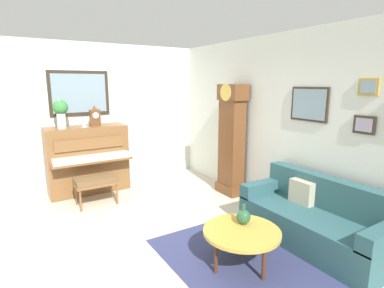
{
  "coord_description": "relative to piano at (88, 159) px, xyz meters",
  "views": [
    {
      "loc": [
        3.54,
        -1.33,
        2.05
      ],
      "look_at": [
        -0.45,
        1.13,
        1.1
      ],
      "focal_mm": 28.38,
      "sensor_mm": 36.0,
      "label": 1
    }
  ],
  "objects": [
    {
      "name": "green_jug",
      "position": [
        3.26,
        1.03,
        -0.13
      ],
      "size": [
        0.17,
        0.17,
        0.24
      ],
      "color": "#234C33",
      "rests_on": "coffee_table"
    },
    {
      "name": "flower_vase",
      "position": [
        0.0,
        -0.4,
        0.93
      ],
      "size": [
        0.26,
        0.26,
        0.58
      ],
      "color": "silver",
      "rests_on": "piano"
    },
    {
      "name": "mantel_clock",
      "position": [
        0.0,
        0.19,
        0.79
      ],
      "size": [
        0.13,
        0.18,
        0.38
      ],
      "color": "brown",
      "rests_on": "piano"
    },
    {
      "name": "piano_bench",
      "position": [
        0.76,
        -0.05,
        -0.23
      ],
      "size": [
        0.42,
        0.7,
        0.48
      ],
      "color": "brown",
      "rests_on": "ground_plane"
    },
    {
      "name": "grandfather_clock",
      "position": [
        1.52,
        2.24,
        0.33
      ],
      "size": [
        0.52,
        0.34,
        2.03
      ],
      "color": "brown",
      "rests_on": "ground_plane"
    },
    {
      "name": "piano",
      "position": [
        0.0,
        0.0,
        0.0
      ],
      "size": [
        0.87,
        1.44,
        1.25
      ],
      "color": "brown",
      "rests_on": "ground_plane"
    },
    {
      "name": "wall_back",
      "position": [
        2.25,
        2.49,
        0.77
      ],
      "size": [
        5.3,
        0.13,
        2.8
      ],
      "color": "silver",
      "rests_on": "ground_plane"
    },
    {
      "name": "ground_plane",
      "position": [
        2.23,
        0.09,
        -0.68
      ],
      "size": [
        6.4,
        6.0,
        0.1
      ],
      "primitive_type": "cube",
      "color": "beige"
    },
    {
      "name": "couch",
      "position": [
        3.51,
        2.02,
        -0.32
      ],
      "size": [
        1.9,
        0.8,
        0.84
      ],
      "color": "#2D565B",
      "rests_on": "ground_plane"
    },
    {
      "name": "teacup",
      "position": [
        0.09,
        -0.04,
        0.64
      ],
      "size": [
        0.12,
        0.12,
        0.06
      ],
      "color": "#ADC6D6",
      "rests_on": "piano"
    },
    {
      "name": "coffee_table",
      "position": [
        3.37,
        0.91,
        -0.25
      ],
      "size": [
        0.88,
        0.88,
        0.41
      ],
      "color": "gold",
      "rests_on": "ground_plane"
    },
    {
      "name": "wall_left",
      "position": [
        -0.37,
        0.09,
        0.78
      ],
      "size": [
        0.13,
        4.9,
        2.8
      ],
      "color": "silver",
      "rests_on": "ground_plane"
    },
    {
      "name": "area_rug",
      "position": [
        3.37,
        0.92,
        -0.63
      ],
      "size": [
        2.1,
        1.5,
        0.01
      ],
      "primitive_type": "cube",
      "color": "navy",
      "rests_on": "ground_plane"
    }
  ]
}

